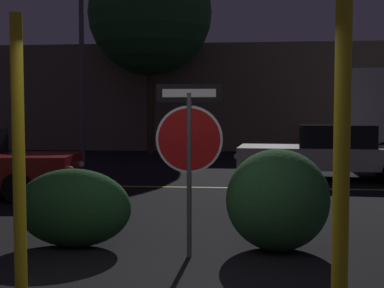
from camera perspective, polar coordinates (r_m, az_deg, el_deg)
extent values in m
cube|color=gold|center=(12.55, 1.49, -4.65)|extent=(32.77, 0.12, 0.01)
cylinder|color=#4C4C51|center=(6.54, -0.31, -3.38)|extent=(0.06, 0.06, 2.02)
cylinder|color=white|center=(6.50, -0.31, 0.51)|extent=(0.82, 0.01, 0.82)
cylinder|color=#B71414|center=(6.50, -0.31, 0.51)|extent=(0.76, 0.02, 0.76)
cube|color=black|center=(6.49, -0.31, 5.45)|extent=(0.79, 0.03, 0.22)
cube|color=white|center=(6.49, -0.31, 5.45)|extent=(0.65, 0.04, 0.10)
cylinder|color=yellow|center=(5.61, -18.02, -0.88)|extent=(0.13, 0.13, 2.76)
cylinder|color=yellow|center=(4.49, 15.71, 1.07)|extent=(0.13, 0.13, 3.23)
ellipsoid|color=#1E4C23|center=(7.26, -12.52, -6.67)|extent=(1.54, 0.77, 1.04)
ellipsoid|color=#285B2D|center=(6.97, 9.11, -5.92)|extent=(1.32, 1.10, 1.31)
cylinder|color=black|center=(12.51, -15.80, -3.44)|extent=(0.62, 0.26, 0.60)
cylinder|color=black|center=(10.97, -18.08, -4.45)|extent=(0.62, 0.26, 0.60)
sphere|color=#F4EFCC|center=(11.97, -11.76, -2.14)|extent=(0.14, 0.14, 0.14)
sphere|color=#F4EFCC|center=(10.95, -12.86, -2.68)|extent=(0.14, 0.14, 0.14)
cube|color=silver|center=(14.52, 14.48, -1.36)|extent=(4.88, 2.28, 0.55)
cube|color=black|center=(14.49, 15.07, 0.85)|extent=(2.03, 1.78, 0.58)
cylinder|color=black|center=(13.61, 8.55, -2.78)|extent=(0.61, 0.25, 0.60)
cylinder|color=black|center=(15.41, 8.76, -2.04)|extent=(0.61, 0.25, 0.60)
cylinder|color=black|center=(15.61, 19.61, -2.13)|extent=(0.61, 0.25, 0.60)
sphere|color=#F4EFCC|center=(13.96, 4.78, -1.34)|extent=(0.14, 0.14, 0.14)
sphere|color=#F4EFCC|center=(15.12, 5.21, -0.97)|extent=(0.14, 0.14, 0.14)
cylinder|color=black|center=(19.81, 18.98, -0.60)|extent=(0.86, 0.35, 0.84)
cylinder|color=#4C4C51|center=(18.23, -11.67, 8.65)|extent=(0.16, 0.16, 6.86)
cylinder|color=#422D1E|center=(22.73, -4.44, 4.09)|extent=(0.32, 0.32, 4.00)
sphere|color=#235128|center=(23.09, -4.49, 13.73)|extent=(5.18, 5.18, 5.18)
cube|color=#6B5B4C|center=(25.51, -1.07, 4.90)|extent=(25.30, 3.68, 4.76)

